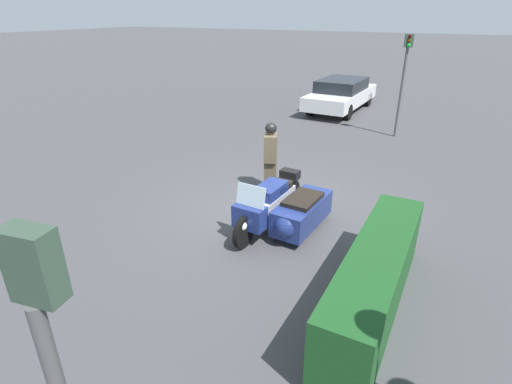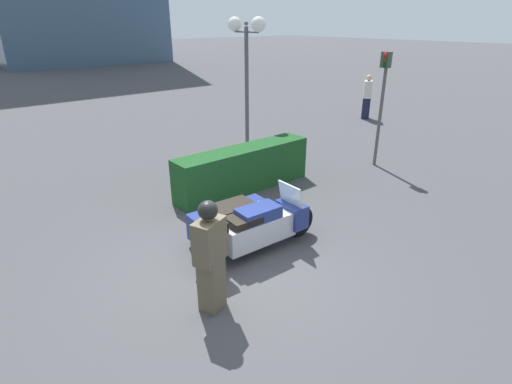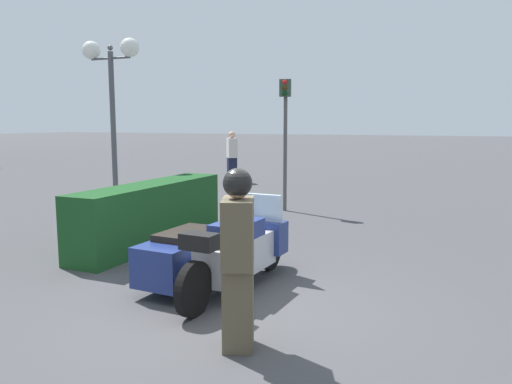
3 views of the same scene
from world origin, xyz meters
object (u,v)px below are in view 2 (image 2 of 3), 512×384
object	(u,v)px
police_motorcycle	(248,222)
officer_rider	(210,254)
twin_lamp_post	(246,43)
hedge_bush_curbside	(244,169)
pedestrian_bystander	(367,97)
traffic_light_near	(383,93)

from	to	relation	value
police_motorcycle	officer_rider	bearing A→B (deg)	-142.01
officer_rider	twin_lamp_post	world-z (taller)	twin_lamp_post
officer_rider	hedge_bush_curbside	xyz separation A→B (m)	(3.10, 3.18, -0.37)
officer_rider	pedestrian_bystander	distance (m)	13.31
hedge_bush_curbside	officer_rider	bearing A→B (deg)	-134.34
traffic_light_near	pedestrian_bystander	world-z (taller)	traffic_light_near
officer_rider	traffic_light_near	bearing A→B (deg)	-95.07
police_motorcycle	pedestrian_bystander	distance (m)	11.46
police_motorcycle	pedestrian_bystander	xyz separation A→B (m)	(10.36, 4.87, 0.44)
hedge_bush_curbside	twin_lamp_post	bearing A→B (deg)	49.69
officer_rider	traffic_light_near	world-z (taller)	traffic_light_near
hedge_bush_curbside	pedestrian_bystander	size ratio (longest dim) A/B	2.01
hedge_bush_curbside	twin_lamp_post	size ratio (longest dim) A/B	0.91
police_motorcycle	pedestrian_bystander	world-z (taller)	pedestrian_bystander
police_motorcycle	pedestrian_bystander	size ratio (longest dim) A/B	1.45
hedge_bush_curbside	traffic_light_near	world-z (taller)	traffic_light_near
hedge_bush_curbside	twin_lamp_post	distance (m)	4.26
twin_lamp_post	traffic_light_near	distance (m)	4.15
pedestrian_bystander	traffic_light_near	bearing A→B (deg)	91.38
twin_lamp_post	police_motorcycle	bearing A→B (deg)	-128.72
officer_rider	pedestrian_bystander	size ratio (longest dim) A/B	0.95
police_motorcycle	traffic_light_near	size ratio (longest dim) A/B	0.84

